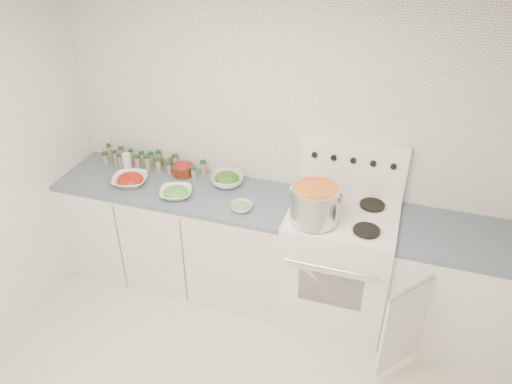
% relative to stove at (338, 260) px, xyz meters
% --- Properties ---
extents(room_walls, '(3.54, 3.04, 2.52)m').
position_rel_stove_xyz_m(room_walls, '(-0.48, -1.19, 1.06)').
color(room_walls, white).
rests_on(room_walls, ground).
extents(counter_left, '(1.85, 0.62, 0.90)m').
position_rel_stove_xyz_m(counter_left, '(-1.30, 0.00, -0.05)').
color(counter_left, white).
rests_on(counter_left, ground).
extents(stove, '(0.76, 0.70, 1.36)m').
position_rel_stove_xyz_m(stove, '(0.00, 0.00, 0.00)').
color(stove, white).
rests_on(stove, ground).
extents(counter_right, '(0.89, 0.94, 0.90)m').
position_rel_stove_xyz_m(counter_right, '(0.82, -0.00, -0.05)').
color(counter_right, white).
rests_on(counter_right, ground).
extents(stock_pot, '(0.35, 0.33, 0.25)m').
position_rel_stove_xyz_m(stock_pot, '(-0.18, -0.16, 0.59)').
color(stock_pot, silver).
rests_on(stock_pot, stove).
extents(bowl_tomato, '(0.33, 0.33, 0.09)m').
position_rel_stove_xyz_m(bowl_tomato, '(-1.65, -0.07, 0.44)').
color(bowl_tomato, white).
rests_on(bowl_tomato, counter_left).
extents(bowl_snowpea, '(0.30, 0.30, 0.08)m').
position_rel_stove_xyz_m(bowl_snowpea, '(-1.24, -0.12, 0.44)').
color(bowl_snowpea, white).
rests_on(bowl_snowpea, counter_left).
extents(bowl_broccoli, '(0.29, 0.29, 0.10)m').
position_rel_stove_xyz_m(bowl_broccoli, '(-0.93, 0.15, 0.45)').
color(bowl_broccoli, white).
rests_on(bowl_broccoli, counter_left).
extents(bowl_zucchini, '(0.19, 0.19, 0.06)m').
position_rel_stove_xyz_m(bowl_zucchini, '(-0.71, -0.14, 0.43)').
color(bowl_zucchini, white).
rests_on(bowl_zucchini, counter_left).
extents(bowl_pepper, '(0.17, 0.17, 0.10)m').
position_rel_stove_xyz_m(bowl_pepper, '(-1.32, 0.19, 0.45)').
color(bowl_pepper, '#5A1F0F').
rests_on(bowl_pepper, counter_left).
extents(salt_canister, '(0.08, 0.08, 0.14)m').
position_rel_stove_xyz_m(salt_canister, '(-1.80, 0.14, 0.47)').
color(salt_canister, white).
rests_on(salt_canister, counter_left).
extents(tin_can, '(0.10, 0.10, 0.11)m').
position_rel_stove_xyz_m(tin_can, '(-1.49, 0.26, 0.46)').
color(tin_can, '#B4AF99').
rests_on(tin_can, counter_left).
extents(spice_cluster, '(0.91, 0.16, 0.14)m').
position_rel_stove_xyz_m(spice_cluster, '(-1.66, 0.21, 0.46)').
color(spice_cluster, gray).
rests_on(spice_cluster, counter_left).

